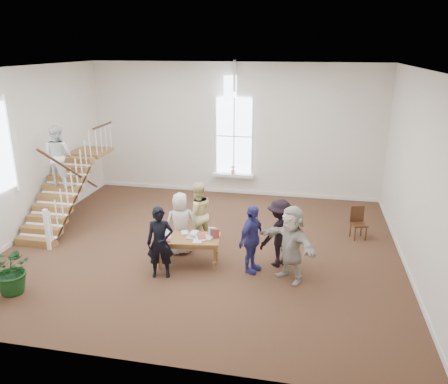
% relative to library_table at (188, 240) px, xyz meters
% --- Properties ---
extents(ground, '(10.00, 10.00, 0.00)m').
position_rel_library_table_xyz_m(ground, '(0.12, 1.03, -0.63)').
color(ground, '#452D1B').
rests_on(ground, ground).
extents(room_shell, '(10.49, 10.00, 10.00)m').
position_rel_library_table_xyz_m(room_shell, '(0.12, 5.42, -0.23)').
color(room_shell, silver).
rests_on(room_shell, ground).
extents(staircase, '(1.10, 4.10, 2.92)m').
position_rel_library_table_xyz_m(staircase, '(-4.22, 1.78, 0.99)').
color(staircase, brown).
rests_on(staircase, ground).
extents(library_table, '(1.59, 0.94, 0.77)m').
position_rel_library_table_xyz_m(library_table, '(0.00, 0.00, 0.00)').
color(library_table, brown).
rests_on(library_table, ground).
extents(police_officer, '(0.68, 0.52, 1.66)m').
position_rel_library_table_xyz_m(police_officer, '(-0.45, -0.65, 0.20)').
color(police_officer, black).
rests_on(police_officer, ground).
extents(elderly_woman, '(0.91, 0.76, 1.58)m').
position_rel_library_table_xyz_m(elderly_woman, '(-0.35, 0.60, 0.16)').
color(elderly_woman, silver).
rests_on(elderly_woman, ground).
extents(person_yellow, '(1.06, 1.01, 1.73)m').
position_rel_library_table_xyz_m(person_yellow, '(-0.05, 1.10, 0.24)').
color(person_yellow, '#F7EA9A').
rests_on(person_yellow, ground).
extents(woman_cluster_a, '(0.75, 1.03, 1.62)m').
position_rel_library_table_xyz_m(woman_cluster_a, '(1.52, -0.03, 0.19)').
color(woman_cluster_a, navy).
rests_on(woman_cluster_a, ground).
extents(woman_cluster_b, '(1.18, 1.19, 1.65)m').
position_rel_library_table_xyz_m(woman_cluster_b, '(2.12, 0.42, 0.20)').
color(woman_cluster_b, black).
rests_on(woman_cluster_b, ground).
extents(woman_cluster_c, '(1.56, 1.46, 1.75)m').
position_rel_library_table_xyz_m(woman_cluster_c, '(2.42, -0.23, 0.25)').
color(woman_cluster_c, beige).
rests_on(woman_cluster_c, ground).
extents(floor_plant, '(1.02, 0.90, 1.08)m').
position_rel_library_table_xyz_m(floor_plant, '(-3.28, -1.94, -0.09)').
color(floor_plant, '#123A15').
rests_on(floor_plant, ground).
extents(side_chair, '(0.48, 0.48, 0.88)m').
position_rel_library_table_xyz_m(side_chair, '(4.10, 2.41, -0.14)').
color(side_chair, '#35210E').
rests_on(side_chair, ground).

